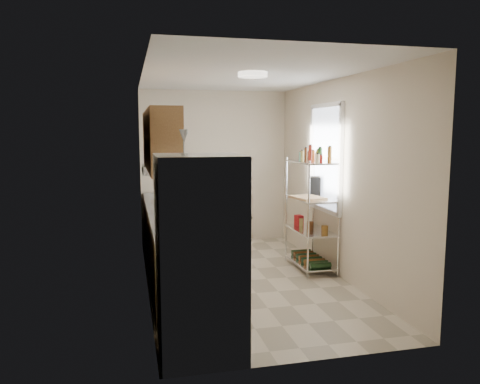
# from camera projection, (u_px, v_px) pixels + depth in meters

# --- Properties ---
(room) EXTENTS (2.52, 4.42, 2.62)m
(room) POSITION_uv_depth(u_px,v_px,m) (246.00, 181.00, 5.88)
(room) COLOR beige
(room) RESTS_ON ground
(counter_run) EXTENTS (0.63, 3.51, 0.90)m
(counter_run) POSITION_uv_depth(u_px,v_px,m) (171.00, 242.00, 6.20)
(counter_run) COLOR #B1804B
(counter_run) RESTS_ON ground
(upper_cabinets) EXTENTS (0.33, 2.20, 0.72)m
(upper_cabinets) POSITION_uv_depth(u_px,v_px,m) (160.00, 140.00, 5.67)
(upper_cabinets) COLOR #B1804B
(upper_cabinets) RESTS_ON room
(range_hood) EXTENTS (0.50, 0.60, 0.12)m
(range_hood) POSITION_uv_depth(u_px,v_px,m) (161.00, 169.00, 6.51)
(range_hood) COLOR #B7BABC
(range_hood) RESTS_ON room
(window) EXTENTS (0.06, 1.00, 1.46)m
(window) POSITION_uv_depth(u_px,v_px,m) (326.00, 158.00, 6.47)
(window) COLOR white
(window) RESTS_ON room
(bakers_rack) EXTENTS (0.45, 0.90, 1.73)m
(bakers_rack) POSITION_uv_depth(u_px,v_px,m) (312.00, 191.00, 6.42)
(bakers_rack) COLOR silver
(bakers_rack) RESTS_ON ground
(ceiling_dome) EXTENTS (0.34, 0.34, 0.05)m
(ceiling_dome) POSITION_uv_depth(u_px,v_px,m) (253.00, 75.00, 5.43)
(ceiling_dome) COLOR white
(ceiling_dome) RESTS_ON room
(refrigerator) EXTENTS (0.71, 0.71, 1.73)m
(refrigerator) POSITION_uv_depth(u_px,v_px,m) (200.00, 257.00, 3.95)
(refrigerator) COLOR silver
(refrigerator) RESTS_ON ground
(wine_glass_a) EXTENTS (0.07, 0.07, 0.21)m
(wine_glass_a) POSITION_uv_depth(u_px,v_px,m) (184.00, 142.00, 3.90)
(wine_glass_a) COLOR silver
(wine_glass_a) RESTS_ON refrigerator
(wine_glass_b) EXTENTS (0.07, 0.07, 0.19)m
(wine_glass_b) POSITION_uv_depth(u_px,v_px,m) (184.00, 144.00, 3.70)
(wine_glass_b) COLOR silver
(wine_glass_b) RESTS_ON refrigerator
(rice_cooker) EXTENTS (0.29, 0.29, 0.24)m
(rice_cooker) POSITION_uv_depth(u_px,v_px,m) (170.00, 203.00, 5.93)
(rice_cooker) COLOR white
(rice_cooker) RESTS_ON counter_run
(frying_pan_large) EXTENTS (0.29, 0.29, 0.04)m
(frying_pan_large) POSITION_uv_depth(u_px,v_px,m) (163.00, 202.00, 6.63)
(frying_pan_large) COLOR black
(frying_pan_large) RESTS_ON counter_run
(frying_pan_small) EXTENTS (0.21, 0.21, 0.04)m
(frying_pan_small) POSITION_uv_depth(u_px,v_px,m) (170.00, 199.00, 6.88)
(frying_pan_small) COLOR black
(frying_pan_small) RESTS_ON counter_run
(cutting_board) EXTENTS (0.43, 0.51, 0.03)m
(cutting_board) POSITION_uv_depth(u_px,v_px,m) (308.00, 198.00, 6.32)
(cutting_board) COLOR tan
(cutting_board) RESTS_ON bakers_rack
(espresso_machine) EXTENTS (0.23, 0.28, 0.28)m
(espresso_machine) POSITION_uv_depth(u_px,v_px,m) (314.00, 185.00, 6.68)
(espresso_machine) COLOR black
(espresso_machine) RESTS_ON bakers_rack
(storage_bag) EXTENTS (0.11, 0.14, 0.15)m
(storage_bag) POSITION_uv_depth(u_px,v_px,m) (299.00, 220.00, 6.79)
(storage_bag) COLOR #A41417
(storage_bag) RESTS_ON bakers_rack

